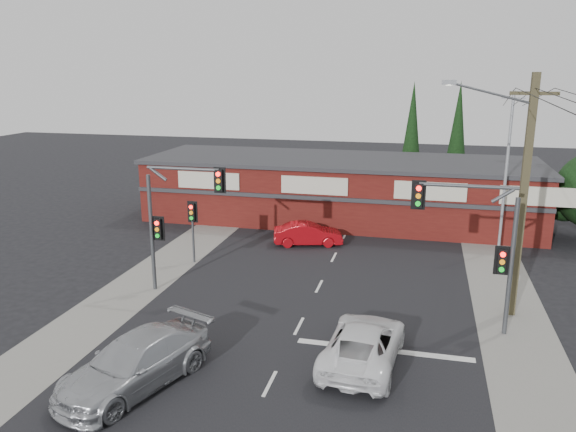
% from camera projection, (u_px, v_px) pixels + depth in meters
% --- Properties ---
extents(ground, '(120.00, 120.00, 0.00)m').
position_uv_depth(ground, '(300.00, 323.00, 23.00)').
color(ground, black).
rests_on(ground, ground).
extents(road_strip, '(14.00, 70.00, 0.01)m').
position_uv_depth(road_strip, '(322.00, 280.00, 27.69)').
color(road_strip, black).
rests_on(road_strip, ground).
extents(verge_left, '(3.00, 70.00, 0.02)m').
position_uv_depth(verge_left, '(164.00, 266.00, 29.64)').
color(verge_left, gray).
rests_on(verge_left, ground).
extents(verge_right, '(3.00, 70.00, 0.02)m').
position_uv_depth(verge_right, '(504.00, 296.00, 25.75)').
color(verge_right, gray).
rests_on(verge_right, ground).
extents(stop_line, '(6.50, 0.35, 0.01)m').
position_uv_depth(stop_line, '(384.00, 350.00, 20.78)').
color(stop_line, silver).
rests_on(stop_line, ground).
extents(white_suv, '(2.86, 5.47, 1.47)m').
position_uv_depth(white_suv, '(363.00, 343.00, 19.76)').
color(white_suv, white).
rests_on(white_suv, ground).
extents(silver_suv, '(4.12, 6.16, 1.66)m').
position_uv_depth(silver_suv, '(135.00, 362.00, 18.30)').
color(silver_suv, '#ADB0B3').
rests_on(silver_suv, ground).
extents(red_sedan, '(4.27, 2.42, 1.33)m').
position_uv_depth(red_sedan, '(308.00, 234.00, 33.16)').
color(red_sedan, '#A30A10').
rests_on(red_sedan, ground).
extents(lane_dashes, '(0.12, 37.05, 0.01)m').
position_uv_depth(lane_dashes, '(299.00, 326.00, 22.73)').
color(lane_dashes, silver).
rests_on(lane_dashes, ground).
extents(shop_building, '(27.30, 8.40, 4.22)m').
position_uv_depth(shop_building, '(340.00, 189.00, 38.65)').
color(shop_building, '#47110E').
rests_on(shop_building, ground).
extents(conifer_near, '(1.80, 1.80, 9.25)m').
position_uv_depth(conifer_near, '(412.00, 131.00, 43.36)').
color(conifer_near, '#2D2116').
rests_on(conifer_near, ground).
extents(conifer_far, '(1.80, 1.80, 9.25)m').
position_uv_depth(conifer_far, '(458.00, 129.00, 44.44)').
color(conifer_far, '#2D2116').
rests_on(conifer_far, ground).
extents(traffic_mast_left, '(3.77, 0.27, 5.97)m').
position_uv_depth(traffic_mast_left, '(172.00, 210.00, 25.36)').
color(traffic_mast_left, '#47494C').
rests_on(traffic_mast_left, ground).
extents(traffic_mast_right, '(3.96, 0.27, 5.97)m').
position_uv_depth(traffic_mast_right, '(482.00, 236.00, 21.37)').
color(traffic_mast_right, '#47494C').
rests_on(traffic_mast_right, ground).
extents(pedestal_signal, '(0.55, 0.27, 3.38)m').
position_uv_depth(pedestal_signal, '(192.00, 219.00, 29.68)').
color(pedestal_signal, '#47494C').
rests_on(pedestal_signal, ground).
extents(utility_pole, '(4.38, 0.59, 10.00)m').
position_uv_depth(utility_pole, '(520.00, 190.00, 22.52)').
color(utility_pole, '#4A4329').
rests_on(utility_pole, ground).
extents(steel_pole, '(1.20, 0.16, 9.00)m').
position_uv_depth(steel_pole, '(506.00, 170.00, 31.02)').
color(steel_pole, gray).
rests_on(steel_pole, ground).
extents(power_lines, '(2.01, 29.00, 1.22)m').
position_uv_depth(power_lines, '(566.00, 106.00, 16.44)').
color(power_lines, black).
rests_on(power_lines, ground).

